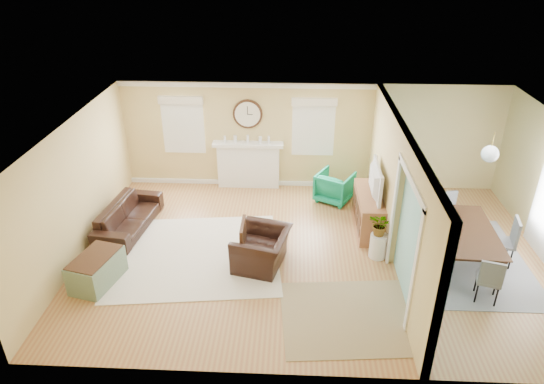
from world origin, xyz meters
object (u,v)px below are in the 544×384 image
object	(u,v)px
green_chair	(335,187)
credenza	(369,211)
eames_chair	(262,249)
dining_table	(465,245)
sofa	(129,216)

from	to	relation	value
green_chair	credenza	world-z (taller)	credenza
eames_chair	dining_table	size ratio (longest dim) A/B	0.56
sofa	green_chair	bearing A→B (deg)	-64.95
credenza	sofa	bearing A→B (deg)	-176.97
credenza	dining_table	size ratio (longest dim) A/B	0.81
sofa	green_chair	size ratio (longest dim) A/B	2.57
dining_table	sofa	bearing A→B (deg)	85.70
eames_chair	credenza	xyz separation A→B (m)	(2.17, 1.42, 0.05)
eames_chair	credenza	size ratio (longest dim) A/B	0.69
eames_chair	credenza	bearing A→B (deg)	137.12
credenza	dining_table	world-z (taller)	credenza
sofa	dining_table	distance (m)	6.80
sofa	dining_table	bearing A→B (deg)	-90.26
eames_chair	dining_table	distance (m)	3.86
green_chair	credenza	bearing A→B (deg)	146.27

